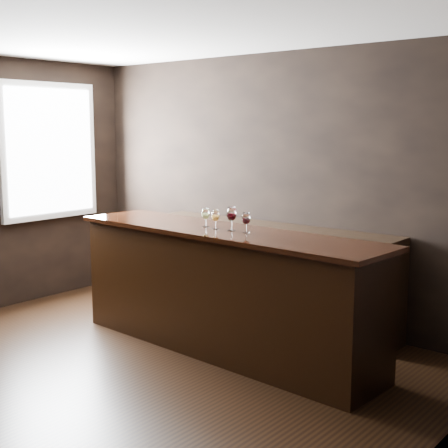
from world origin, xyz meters
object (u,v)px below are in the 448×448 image
Objects in this scene: glass_red_b at (246,219)px; glass_amber at (215,216)px; bar_counter at (223,293)px; back_bar_shelf at (269,273)px; glass_red_a at (231,214)px; glass_white at (206,214)px.

glass_amber is at bearing -175.66° from glass_red_b.
bar_counter is 1.00m from back_bar_shelf.
glass_red_a reaches higher than bar_counter.
back_bar_shelf is 16.23× the size of glass_amber.
glass_white reaches higher than back_bar_shelf.
glass_red_a reaches higher than glass_red_b.
back_bar_shelf is 1.27m from glass_red_a.
back_bar_shelf is 1.21m from glass_white.
glass_amber is 0.99× the size of glass_red_b.
glass_amber is (-0.07, -0.03, 0.70)m from bar_counter.
glass_red_b is at bearing -1.75° from glass_red_a.
glass_red_a is (0.28, -0.98, 0.75)m from back_bar_shelf.
glass_amber is 0.33m from glass_red_b.
back_bar_shelf is 16.35× the size of glass_white.
back_bar_shelf is at bearing 105.97° from glass_red_a.
glass_amber is at bearing -169.41° from glass_red_a.
back_bar_shelf is at bearing 103.76° from bar_counter.
glass_red_a is 1.19× the size of glass_red_b.
glass_red_a is (0.16, 0.03, 0.02)m from glass_amber.
glass_white reaches higher than bar_counter.
glass_red_b is (0.45, -0.98, 0.73)m from back_bar_shelf.
glass_red_a is at bearing -2.22° from glass_white.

